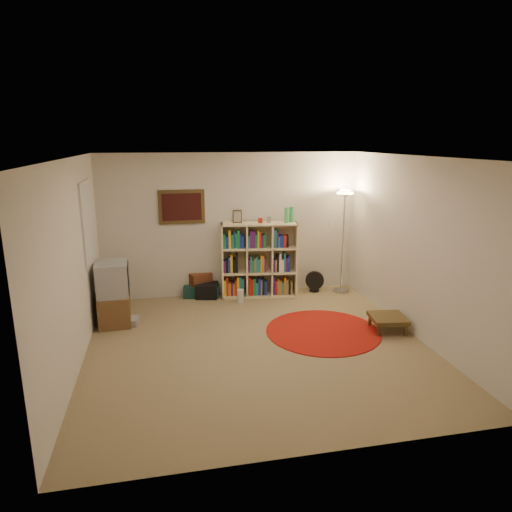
{
  "coord_description": "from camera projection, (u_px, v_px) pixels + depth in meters",
  "views": [
    {
      "loc": [
        -1.18,
        -5.55,
        2.71
      ],
      "look_at": [
        0.1,
        0.6,
        1.1
      ],
      "focal_mm": 32.0,
      "sensor_mm": 36.0,
      "label": 1
    }
  ],
  "objects": [
    {
      "name": "room",
      "position": [
        253.0,
        255.0,
        5.9
      ],
      "size": [
        4.54,
        4.54,
        2.54
      ],
      "color": "#897550",
      "rests_on": "ground"
    },
    {
      "name": "red_rug",
      "position": [
        323.0,
        331.0,
        6.62
      ],
      "size": [
        1.65,
        1.65,
        0.01
      ],
      "color": "#96110A",
      "rests_on": "ground"
    },
    {
      "name": "floor_lamp",
      "position": [
        344.0,
        208.0,
        7.98
      ],
      "size": [
        0.4,
        0.4,
        1.87
      ],
      "rotation": [
        0.0,
        0.0,
        -0.11
      ],
      "color": "#B6B7BB",
      "rests_on": "ground"
    },
    {
      "name": "paper_towel",
      "position": [
        240.0,
        296.0,
        7.78
      ],
      "size": [
        0.14,
        0.14,
        0.23
      ],
      "rotation": [
        0.0,
        0.0,
        -0.34
      ],
      "color": "silver",
      "rests_on": "ground"
    },
    {
      "name": "floor_fan",
      "position": [
        315.0,
        281.0,
        8.32
      ],
      "size": [
        0.34,
        0.23,
        0.39
      ],
      "rotation": [
        0.0,
        0.0,
        -0.34
      ],
      "color": "black",
      "rests_on": "ground"
    },
    {
      "name": "suitcase",
      "position": [
        202.0,
        290.0,
        8.15
      ],
      "size": [
        0.68,
        0.49,
        0.2
      ],
      "rotation": [
        0.0,
        0.0,
        -0.15
      ],
      "color": "#13342F",
      "rests_on": "ground"
    },
    {
      "name": "tv_stand",
      "position": [
        114.0,
        294.0,
        6.84
      ],
      "size": [
        0.49,
        0.67,
        0.95
      ],
      "rotation": [
        0.0,
        0.0,
        0.05
      ],
      "color": "brown",
      "rests_on": "ground"
    },
    {
      "name": "duffel_bag",
      "position": [
        207.0,
        290.0,
        8.03
      ],
      "size": [
        0.43,
        0.39,
        0.26
      ],
      "rotation": [
        0.0,
        0.0,
        -0.22
      ],
      "color": "black",
      "rests_on": "ground"
    },
    {
      "name": "bookshelf",
      "position": [
        258.0,
        261.0,
        8.02
      ],
      "size": [
        1.35,
        0.55,
        1.58
      ],
      "rotation": [
        0.0,
        0.0,
        -0.13
      ],
      "color": "#FFE5AA",
      "rests_on": "ground"
    },
    {
      "name": "dvd_box",
      "position": [
        127.0,
        321.0,
        6.87
      ],
      "size": [
        0.36,
        0.32,
        0.11
      ],
      "rotation": [
        0.0,
        0.0,
        -0.18
      ],
      "color": "#9C9DA0",
      "rests_on": "ground"
    },
    {
      "name": "side_table",
      "position": [
        388.0,
        319.0,
        6.61
      ],
      "size": [
        0.55,
        0.55,
        0.23
      ],
      "rotation": [
        0.0,
        0.0,
        -0.13
      ],
      "color": "#3F2F16",
      "rests_on": "ground"
    },
    {
      "name": "wicker_basket",
      "position": [
        200.0,
        279.0,
        8.11
      ],
      "size": [
        0.44,
        0.38,
        0.21
      ],
      "rotation": [
        0.0,
        0.0,
        0.36
      ],
      "color": "#5D2B17",
      "rests_on": "suitcase"
    }
  ]
}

